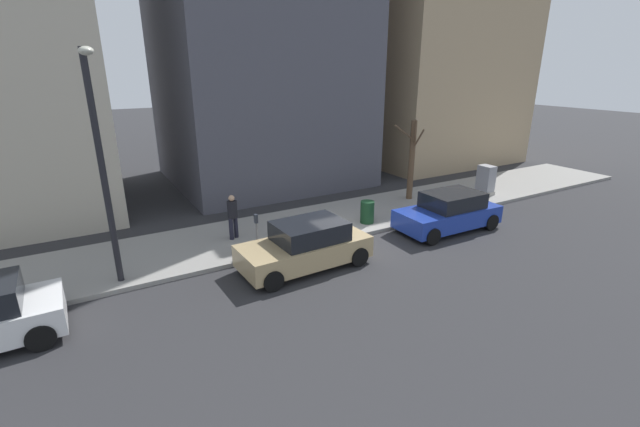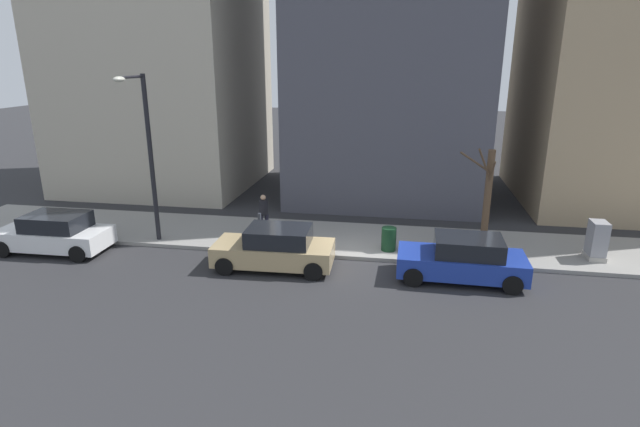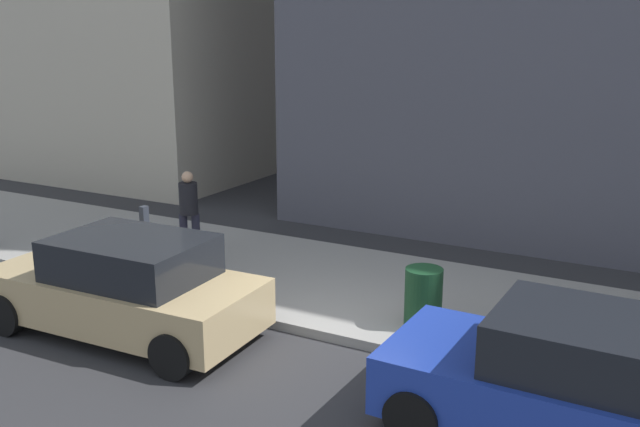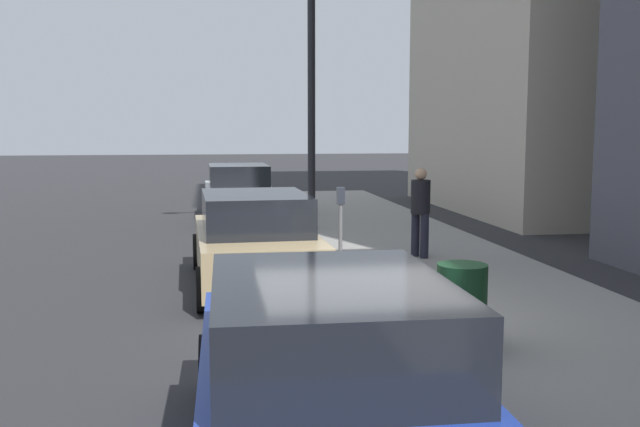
# 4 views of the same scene
# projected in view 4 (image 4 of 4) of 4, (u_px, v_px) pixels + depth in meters

# --- Properties ---
(ground_plane) EXTENTS (120.00, 120.00, 0.00)m
(ground_plane) POSITION_uv_depth(u_px,v_px,m) (358.00, 328.00, 9.09)
(ground_plane) COLOR #2B2B2D
(sidewalk) EXTENTS (4.00, 36.00, 0.15)m
(sidewalk) POSITION_uv_depth(u_px,v_px,m) (507.00, 316.00, 9.39)
(sidewalk) COLOR gray
(sidewalk) RESTS_ON ground
(parked_car_blue) EXTENTS (1.99, 4.23, 1.52)m
(parked_car_blue) POSITION_uv_depth(u_px,v_px,m) (327.00, 382.00, 5.11)
(parked_car_blue) COLOR #1E389E
(parked_car_blue) RESTS_ON ground
(parked_car_tan) EXTENTS (2.05, 4.26, 1.52)m
(parked_car_tan) POSITION_uv_depth(u_px,v_px,m) (255.00, 241.00, 11.43)
(parked_car_tan) COLOR tan
(parked_car_tan) RESTS_ON ground
(parked_car_white) EXTENTS (1.98, 4.23, 1.52)m
(parked_car_white) POSITION_uv_depth(u_px,v_px,m) (238.00, 192.00, 20.07)
(parked_car_white) COLOR white
(parked_car_white) RESTS_ON ground
(parking_meter) EXTENTS (0.14, 0.10, 1.35)m
(parking_meter) POSITION_uv_depth(u_px,v_px,m) (341.00, 216.00, 12.66)
(parking_meter) COLOR slate
(parking_meter) RESTS_ON sidewalk
(streetlamp) EXTENTS (1.97, 0.32, 6.50)m
(streetlamp) POSITION_uv_depth(u_px,v_px,m) (300.00, 64.00, 16.49)
(streetlamp) COLOR black
(streetlamp) RESTS_ON sidewalk
(trash_bin) EXTENTS (0.56, 0.56, 0.90)m
(trash_bin) POSITION_uv_depth(u_px,v_px,m) (462.00, 304.00, 7.91)
(trash_bin) COLOR #14381E
(trash_bin) RESTS_ON sidewalk
(pedestrian_near_meter) EXTENTS (0.36, 0.37, 1.66)m
(pedestrian_near_meter) POSITION_uv_depth(u_px,v_px,m) (420.00, 207.00, 13.16)
(pedestrian_near_meter) COLOR #1E1E2D
(pedestrian_near_meter) RESTS_ON sidewalk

